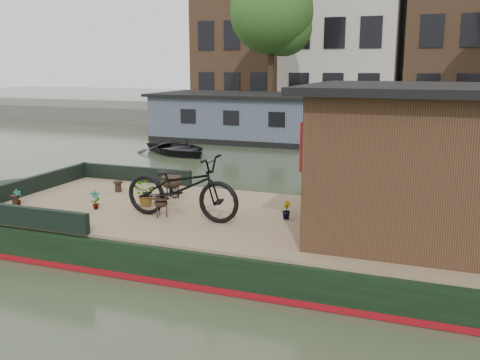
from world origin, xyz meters
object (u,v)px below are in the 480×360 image
(cabin, at_px, (432,161))
(bicycle, at_px, (182,187))
(potted_plant_a, at_px, (95,200))
(brazier_rear, at_px, (172,187))
(brazier_front, at_px, (161,208))
(dinghy, at_px, (177,145))

(cabin, height_order, bicycle, cabin)
(potted_plant_a, bearing_deg, cabin, 5.36)
(potted_plant_a, xyz_separation_m, brazier_rear, (0.96, 1.30, 0.05))
(cabin, height_order, brazier_front, cabin)
(potted_plant_a, distance_m, dinghy, 10.50)
(bicycle, distance_m, brazier_rear, 1.57)
(brazier_front, xyz_separation_m, dinghy, (-4.80, 9.94, -0.48))
(potted_plant_a, relative_size, brazier_rear, 0.80)
(cabin, bearing_deg, brazier_front, -172.80)
(cabin, bearing_deg, bicycle, -172.85)
(potted_plant_a, bearing_deg, brazier_rear, 53.46)
(brazier_front, bearing_deg, cabin, 7.20)
(potted_plant_a, relative_size, dinghy, 0.11)
(brazier_front, bearing_deg, dinghy, 115.79)
(brazier_front, distance_m, dinghy, 11.05)
(brazier_front, distance_m, brazier_rear, 1.40)
(cabin, xyz_separation_m, bicycle, (-4.17, -0.52, -0.65))
(cabin, bearing_deg, potted_plant_a, -174.64)
(potted_plant_a, distance_m, brazier_front, 1.44)
(bicycle, height_order, brazier_front, bicycle)
(cabin, height_order, dinghy, cabin)
(potted_plant_a, bearing_deg, dinghy, 108.72)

